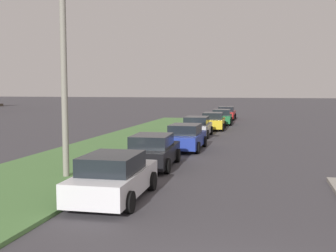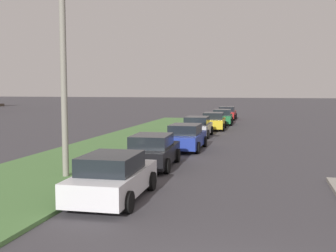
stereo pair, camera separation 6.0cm
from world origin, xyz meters
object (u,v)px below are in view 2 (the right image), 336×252
streetlight (73,65)px  parked_car_green (222,117)px  parked_car_silver (197,127)px  parked_car_red (227,113)px  parked_car_yellow (214,121)px  parked_car_white (113,177)px  parked_car_blue (186,137)px  parked_car_black (152,151)px

streetlight → parked_car_green: bearing=-6.4°
parked_car_silver → parked_car_red: bearing=-3.4°
parked_car_yellow → streetlight: size_ratio=0.58×
parked_car_green → parked_car_red: (6.32, 0.15, 0.00)m
parked_car_white → parked_car_silver: 17.57m
parked_car_blue → parked_car_silver: bearing=3.1°
parked_car_blue → streetlight: streetlight is taller
parked_car_red → parked_car_yellow: bearing=178.9°
parked_car_black → parked_car_silver: 12.07m
parked_car_green → parked_car_blue: bearing=176.7°
parked_car_silver → parked_car_red: size_ratio=1.00×
parked_car_silver → streetlight: bearing=170.0°
parked_car_black → parked_car_green: same height
parked_car_yellow → parked_car_red: same height
parked_car_white → parked_car_yellow: 22.94m
parked_car_green → streetlight: streetlight is taller
parked_car_black → parked_car_yellow: 17.44m
parked_car_blue → streetlight: 9.74m
parked_car_blue → parked_car_red: (23.55, -0.07, 0.00)m
parked_car_white → parked_car_blue: same height
parked_car_yellow → parked_car_white: bearing=176.8°
parked_car_blue → parked_car_green: same height
parked_car_blue → parked_car_green: size_ratio=0.99×
parked_car_white → parked_car_yellow: bearing=-2.4°
parked_car_white → parked_car_green: (28.25, -0.37, 0.00)m
parked_car_white → parked_car_black: same height
parked_car_white → parked_car_red: (34.57, -0.22, 0.00)m
parked_car_blue → streetlight: size_ratio=0.58×
parked_car_black → parked_car_white: bearing=179.6°
parked_car_silver → parked_car_white: bearing=179.3°
parked_car_white → parked_car_blue: 11.02m
parked_car_green → parked_car_silver: bearing=173.9°
parked_car_blue → parked_car_yellow: 11.91m
parked_car_yellow → streetlight: 21.03m
parked_car_blue → parked_car_red: 23.55m
parked_car_black → parked_car_green: bearing=-4.8°
parked_car_yellow → parked_car_red: 11.64m
parked_car_white → parked_car_green: same height
parked_car_black → parked_car_red: size_ratio=1.01×
parked_car_white → streetlight: bearing=44.4°
streetlight → parked_car_black: bearing=-35.9°
parked_car_black → streetlight: streetlight is taller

